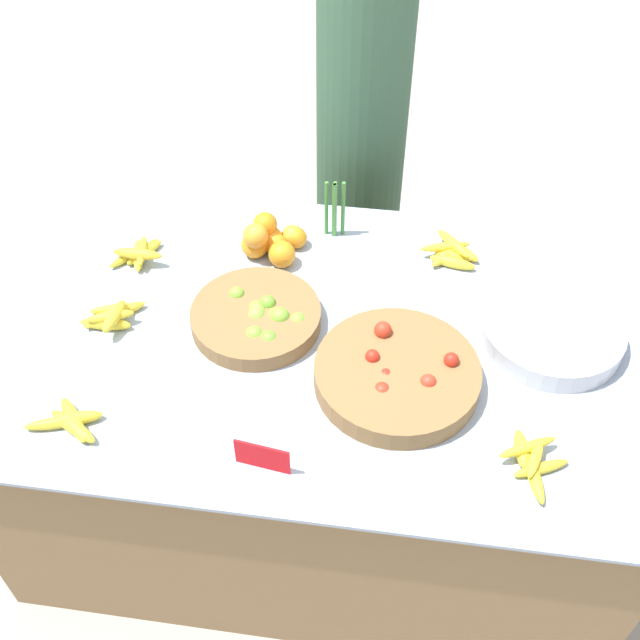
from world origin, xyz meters
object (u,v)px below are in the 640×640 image
metal_bowl (551,331)px  vendor_person (360,158)px  lime_bowl (257,317)px  price_sign (262,457)px  tomato_basket (397,374)px

metal_bowl → vendor_person: size_ratio=0.24×
metal_bowl → vendor_person: 1.06m
lime_bowl → vendor_person: vendor_person is taller
price_sign → vendor_person: (0.09, 1.38, -0.08)m
lime_bowl → metal_bowl: (0.81, 0.05, 0.00)m
lime_bowl → price_sign: (0.10, -0.46, 0.01)m
tomato_basket → vendor_person: 1.10m
lime_bowl → vendor_person: bearing=77.9°
lime_bowl → tomato_basket: tomato_basket is taller
lime_bowl → vendor_person: (0.20, 0.92, -0.06)m
tomato_basket → metal_bowl: 0.46m
metal_bowl → price_sign: 0.87m
lime_bowl → metal_bowl: size_ratio=0.94×
lime_bowl → tomato_basket: (0.40, -0.16, 0.00)m
tomato_basket → vendor_person: (-0.20, 1.08, -0.07)m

